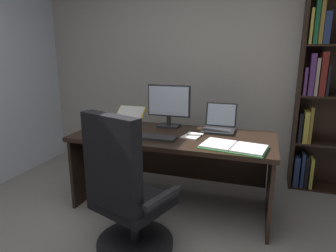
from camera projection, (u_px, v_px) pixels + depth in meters
name	position (u px, v px, depth m)	size (l,w,h in m)	color
wall_back	(206.00, 56.00, 3.56)	(4.83, 0.12, 2.87)	#B2ADA3
desk	(176.00, 151.00, 2.90)	(1.86, 0.81, 0.73)	black
bookshelf	(327.00, 96.00, 3.08)	(0.76, 0.26, 2.07)	black
office_chair	(125.00, 197.00, 2.14)	(0.70, 0.62, 1.09)	#232326
monitor	(169.00, 106.00, 3.02)	(0.45, 0.16, 0.44)	#232326
laptop	(219.00, 125.00, 2.91)	(0.31, 0.32, 0.26)	#232326
keyboard	(153.00, 137.00, 2.65)	(0.42, 0.15, 0.02)	#232326
computer_mouse	(123.00, 134.00, 2.74)	(0.06, 0.10, 0.04)	#232326
reading_stand_with_book	(130.00, 115.00, 3.25)	(0.32, 0.25, 0.16)	#232326
open_binder	(233.00, 147.00, 2.39)	(0.56, 0.37, 0.02)	green
notepad	(192.00, 136.00, 2.72)	(0.15, 0.21, 0.01)	white
pen	(195.00, 135.00, 2.72)	(0.01, 0.01, 0.14)	black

